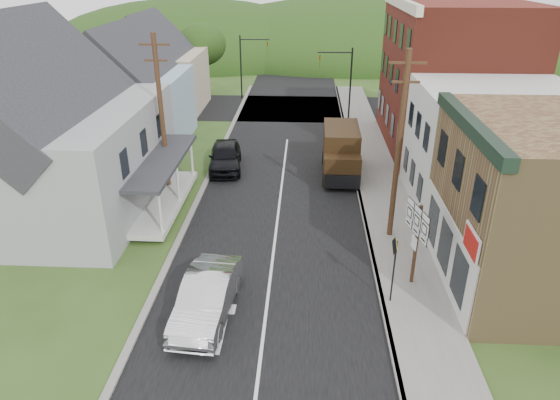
# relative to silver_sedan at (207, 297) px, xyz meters

# --- Properties ---
(ground) EXTENTS (120.00, 120.00, 0.00)m
(ground) POSITION_rel_silver_sedan_xyz_m (2.20, 2.94, -0.83)
(ground) COLOR #2D4719
(ground) RESTS_ON ground
(road) EXTENTS (9.00, 90.00, 0.02)m
(road) POSITION_rel_silver_sedan_xyz_m (2.20, 12.94, -0.83)
(road) COLOR black
(road) RESTS_ON ground
(cross_road) EXTENTS (60.00, 9.00, 0.02)m
(cross_road) POSITION_rel_silver_sedan_xyz_m (2.20, 29.94, -0.83)
(cross_road) COLOR black
(cross_road) RESTS_ON ground
(sidewalk_right) EXTENTS (2.80, 55.00, 0.15)m
(sidewalk_right) POSITION_rel_silver_sedan_xyz_m (8.10, 10.94, -0.75)
(sidewalk_right) COLOR slate
(sidewalk_right) RESTS_ON ground
(curb_right) EXTENTS (0.20, 55.00, 0.15)m
(curb_right) POSITION_rel_silver_sedan_xyz_m (6.75, 10.94, -0.75)
(curb_right) COLOR slate
(curb_right) RESTS_ON ground
(curb_left) EXTENTS (0.30, 55.00, 0.12)m
(curb_left) POSITION_rel_silver_sedan_xyz_m (-2.45, 10.94, -0.77)
(curb_left) COLOR slate
(curb_left) RESTS_ON ground
(storefront_tan) EXTENTS (8.00, 8.00, 7.00)m
(storefront_tan) POSITION_rel_silver_sedan_xyz_m (13.50, 2.94, 2.67)
(storefront_tan) COLOR olive
(storefront_tan) RESTS_ON ground
(storefront_white) EXTENTS (8.00, 7.00, 6.50)m
(storefront_white) POSITION_rel_silver_sedan_xyz_m (13.50, 10.44, 2.42)
(storefront_white) COLOR silver
(storefront_white) RESTS_ON ground
(storefront_red) EXTENTS (8.00, 12.00, 10.00)m
(storefront_red) POSITION_rel_silver_sedan_xyz_m (13.50, 19.94, 4.17)
(storefront_red) COLOR maroon
(storefront_red) RESTS_ON ground
(house_gray) EXTENTS (10.20, 12.24, 8.35)m
(house_gray) POSITION_rel_silver_sedan_xyz_m (-9.80, 8.94, 3.41)
(house_gray) COLOR #999B9E
(house_gray) RESTS_ON ground
(house_blue) EXTENTS (7.14, 8.16, 7.28)m
(house_blue) POSITION_rel_silver_sedan_xyz_m (-8.80, 19.94, 2.87)
(house_blue) COLOR #98B4CF
(house_blue) RESTS_ON ground
(house_cream) EXTENTS (7.14, 8.16, 7.28)m
(house_cream) POSITION_rel_silver_sedan_xyz_m (-9.30, 28.94, 2.87)
(house_cream) COLOR #BEAB93
(house_cream) RESTS_ON ground
(utility_pole_right) EXTENTS (1.60, 0.26, 9.00)m
(utility_pole_right) POSITION_rel_silver_sedan_xyz_m (7.80, 6.44, 3.83)
(utility_pole_right) COLOR #472D19
(utility_pole_right) RESTS_ON ground
(utility_pole_left) EXTENTS (1.60, 0.26, 9.00)m
(utility_pole_left) POSITION_rel_silver_sedan_xyz_m (-4.30, 10.94, 3.83)
(utility_pole_left) COLOR #472D19
(utility_pole_left) RESTS_ON ground
(traffic_signal_right) EXTENTS (2.87, 0.20, 6.00)m
(traffic_signal_right) POSITION_rel_silver_sedan_xyz_m (6.50, 26.44, 2.93)
(traffic_signal_right) COLOR black
(traffic_signal_right) RESTS_ON ground
(traffic_signal_left) EXTENTS (2.87, 0.20, 6.00)m
(traffic_signal_left) POSITION_rel_silver_sedan_xyz_m (-2.10, 33.44, 2.93)
(traffic_signal_left) COLOR black
(traffic_signal_left) RESTS_ON ground
(tree_left_b) EXTENTS (4.80, 4.80, 6.94)m
(tree_left_b) POSITION_rel_silver_sedan_xyz_m (-14.80, 14.94, 4.06)
(tree_left_b) COLOR #382616
(tree_left_b) RESTS_ON ground
(tree_left_c) EXTENTS (5.80, 5.80, 8.41)m
(tree_left_c) POSITION_rel_silver_sedan_xyz_m (-16.80, 22.94, 5.11)
(tree_left_c) COLOR #382616
(tree_left_c) RESTS_ON ground
(tree_left_d) EXTENTS (4.80, 4.80, 6.94)m
(tree_left_d) POSITION_rel_silver_sedan_xyz_m (-6.80, 34.94, 4.06)
(tree_left_d) COLOR #382616
(tree_left_d) RESTS_ON ground
(forested_ridge) EXTENTS (90.00, 30.00, 16.00)m
(forested_ridge) POSITION_rel_silver_sedan_xyz_m (2.20, 57.94, -0.83)
(forested_ridge) COLOR #1A3510
(forested_ridge) RESTS_ON ground
(silver_sedan) EXTENTS (2.14, 5.14, 1.65)m
(silver_sedan) POSITION_rel_silver_sedan_xyz_m (0.00, 0.00, 0.00)
(silver_sedan) COLOR silver
(silver_sedan) RESTS_ON ground
(dark_sedan) EXTENTS (2.56, 5.18, 1.70)m
(dark_sedan) POSITION_rel_silver_sedan_xyz_m (-1.58, 14.85, 0.02)
(dark_sedan) COLOR black
(dark_sedan) RESTS_ON ground
(delivery_van) EXTENTS (2.30, 5.38, 2.99)m
(delivery_van) POSITION_rel_silver_sedan_xyz_m (5.80, 14.21, 0.69)
(delivery_van) COLOR black
(delivery_van) RESTS_ON ground
(route_sign_cluster) EXTENTS (0.51, 2.00, 3.56)m
(route_sign_cluster) POSITION_rel_silver_sedan_xyz_m (8.08, 2.41, 1.63)
(route_sign_cluster) COLOR #472D19
(route_sign_cluster) RESTS_ON sidewalk_right
(warning_sign) EXTENTS (0.15, 0.80, 2.88)m
(warning_sign) POSITION_rel_silver_sedan_xyz_m (7.04, 1.08, 1.16)
(warning_sign) COLOR black
(warning_sign) RESTS_ON sidewalk_right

